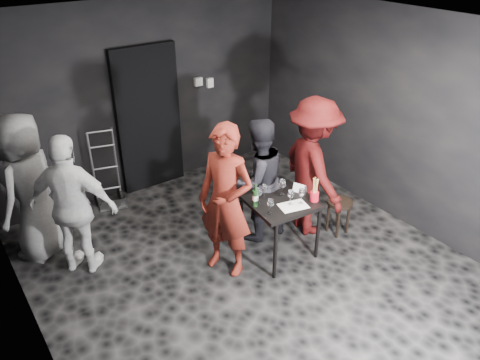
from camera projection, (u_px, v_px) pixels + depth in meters
floor at (249, 267)px, 5.45m from camera, size 4.50×5.00×0.02m
ceiling at (252, 27)px, 4.15m from camera, size 4.50×5.00×0.02m
wall_back at (145, 98)px, 6.58m from camera, size 4.50×0.04×2.70m
wall_left at (19, 238)px, 3.65m from camera, size 0.04×5.00×2.70m
wall_right at (392, 117)px, 5.94m from camera, size 0.04×5.00×2.70m
doorway at (149, 119)px, 6.68m from camera, size 0.95×0.10×2.10m
wallbox_upper at (198, 82)px, 6.93m from camera, size 0.12×0.06×0.12m
wallbox_lower at (210, 83)px, 7.05m from camera, size 0.10×0.06×0.14m
hand_truck at (109, 191)px, 6.57m from camera, size 0.38×0.32×1.12m
tasting_table at (280, 207)px, 5.36m from camera, size 0.72×0.72×0.75m
stool at (339, 208)px, 5.88m from camera, size 0.32×0.32×0.47m
server_red at (225, 189)px, 4.95m from camera, size 0.78×0.90×2.09m
woman_black at (258, 178)px, 5.62m from camera, size 0.81×0.46×1.65m
man_maroon at (314, 156)px, 5.64m from camera, size 0.92×1.47×2.10m
bystander_cream at (72, 200)px, 5.00m from camera, size 1.14×1.11×1.84m
bystander_grey at (27, 175)px, 5.21m from camera, size 1.13×1.10×2.09m
tasting_mat at (293, 206)px, 5.20m from camera, size 0.35×0.28×0.00m
wine_glass_a at (271, 206)px, 5.02m from camera, size 0.08×0.08×0.20m
wine_glass_b at (259, 195)px, 5.21m from camera, size 0.09×0.09×0.21m
wine_glass_c at (264, 190)px, 5.33m from camera, size 0.08×0.08×0.18m
wine_glass_d at (291, 197)px, 5.19m from camera, size 0.08×0.08×0.19m
wine_glass_e at (301, 195)px, 5.20m from camera, size 0.09×0.09×0.21m
wine_glass_f at (282, 187)px, 5.36m from camera, size 0.08×0.08×0.22m
wine_bottle at (255, 198)px, 5.16m from camera, size 0.07×0.07×0.28m
breadstick_cup at (315, 190)px, 5.24m from camera, size 0.10×0.10×0.31m
reserved_card at (299, 188)px, 5.44m from camera, size 0.14×0.16×0.11m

